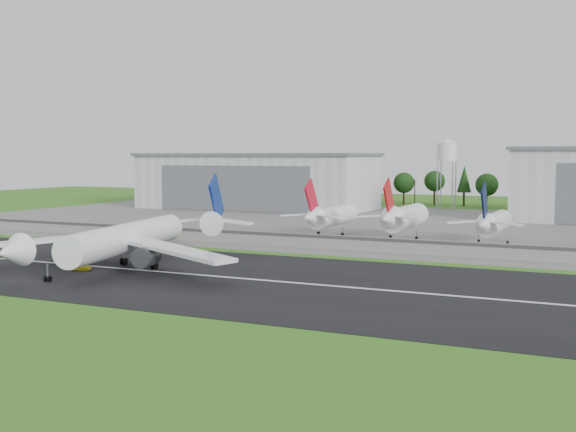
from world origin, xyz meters
The scene contains 14 objects.
ground centered at (0.00, 0.00, 0.00)m, with size 600.00×600.00×0.00m, color #376818.
runway centered at (0.00, 10.00, 0.05)m, with size 320.00×60.00×0.10m, color black.
runway_centerline centered at (0.00, 10.00, 0.11)m, with size 220.00×1.00×0.02m, color white.
apron centered at (0.00, 120.00, 0.05)m, with size 320.00×150.00×0.10m, color slate.
blast_fence centered at (0.00, 54.99, 1.81)m, with size 240.00×0.61×3.50m.
hangar_west centered at (-80.00, 164.92, 11.63)m, with size 97.00×44.00×23.20m.
water_tower centered at (-5.00, 185.00, 24.55)m, with size 8.40×8.40×29.40m.
utility_poles centered at (0.00, 200.00, 0.00)m, with size 230.00×3.00×12.00m, color black, non-canonical shape.
treeline centered at (0.00, 215.00, 0.00)m, with size 320.00×16.00×22.00m, color black, non-canonical shape.
main_airliner centered at (-28.28, 9.57, 4.89)m, with size 56.08×58.91×18.17m.
ground_vehicle centered at (-35.33, 4.69, 0.72)m, with size 2.07×4.48×1.25m, color gold.
parked_jet_red_a centered at (-12.37, 76.53, 5.98)m, with size 7.36×31.29×16.47m.
parked_jet_red_b centered at (8.06, 76.59, 6.37)m, with size 7.36×31.29×16.89m.
parked_jet_navy centered at (30.83, 76.51, 5.87)m, with size 7.36×31.29×16.35m.
Camera 1 is at (59.89, -103.53, 22.43)m, focal length 45.00 mm.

